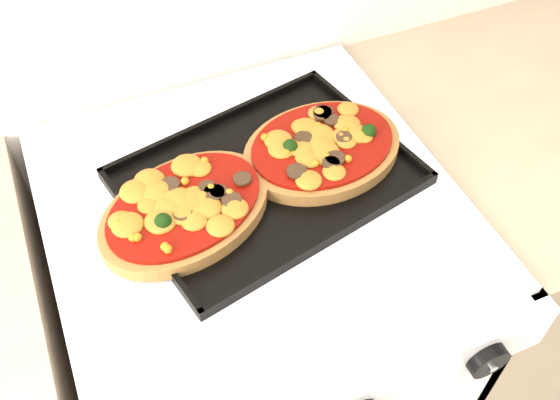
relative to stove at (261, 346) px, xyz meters
name	(u,v)px	position (x,y,z in m)	size (l,w,h in m)	color
stove	(261,346)	(0.00, 0.00, 0.00)	(0.60, 0.60, 0.91)	silver
knob_right	(488,361)	(0.19, -0.33, 0.40)	(0.06, 0.06, 0.02)	black
baking_tray	(267,176)	(0.03, 0.03, 0.47)	(0.41, 0.30, 0.02)	black
pizza_left	(185,208)	(-0.10, 0.00, 0.48)	(0.26, 0.18, 0.04)	#A46638
pizza_right	(322,147)	(0.13, 0.04, 0.48)	(0.25, 0.19, 0.04)	#A46638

